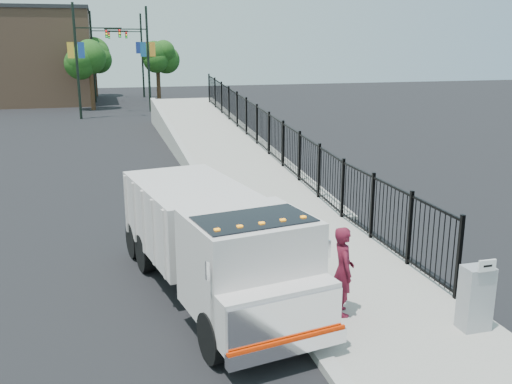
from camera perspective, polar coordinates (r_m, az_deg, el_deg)
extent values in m
plane|color=black|center=(13.25, 1.21, -9.18)|extent=(120.00, 120.00, 0.00)
cube|color=#9E998E|center=(12.23, 12.81, -11.42)|extent=(3.55, 12.00, 0.12)
cube|color=#ADAAA3|center=(11.50, 4.08, -12.71)|extent=(0.30, 12.00, 0.16)
cube|color=#9E998E|center=(28.67, -3.73, 3.96)|extent=(3.95, 24.06, 3.19)
cube|color=black|center=(25.03, 1.29, 4.48)|extent=(0.10, 28.00, 1.80)
cube|color=black|center=(12.75, -4.74, -7.76)|extent=(2.02, 6.30, 0.20)
cube|color=silver|center=(10.60, -0.75, -7.17)|extent=(2.48, 2.37, 1.83)
cube|color=silver|center=(9.85, 2.11, -11.89)|extent=(2.23, 1.02, 0.92)
cube|color=silver|center=(9.59, 3.06, -12.71)|extent=(2.09, 0.45, 0.78)
cube|color=silver|center=(9.75, 3.24, -15.28)|extent=(2.19, 0.56, 0.26)
cube|color=red|center=(9.68, 3.25, -14.57)|extent=(2.17, 0.44, 0.06)
cube|color=black|center=(10.21, -0.23, -4.74)|extent=(2.20, 1.53, 0.78)
cube|color=silver|center=(13.50, -6.63, -2.38)|extent=(2.85, 4.18, 1.56)
cube|color=silver|center=(9.25, -4.87, -7.84)|extent=(0.06, 0.06, 0.32)
cube|color=silver|center=(10.22, 7.29, -5.67)|extent=(0.06, 0.06, 0.32)
cube|color=orange|center=(9.50, -3.92, -3.84)|extent=(0.10, 0.09, 0.06)
cube|color=orange|center=(9.65, -1.63, -3.51)|extent=(0.10, 0.09, 0.06)
cube|color=orange|center=(9.81, 0.57, -3.19)|extent=(0.10, 0.09, 0.06)
cube|color=orange|center=(9.99, 2.70, -2.87)|extent=(0.10, 0.09, 0.06)
cube|color=orange|center=(10.19, 4.75, -2.56)|extent=(0.10, 0.09, 0.06)
cylinder|color=black|center=(10.15, -4.27, -14.31)|extent=(0.45, 0.95, 0.92)
cylinder|color=black|center=(10.90, 5.42, -12.16)|extent=(0.45, 0.95, 0.92)
cylinder|color=black|center=(14.06, -10.98, -6.00)|extent=(0.45, 0.95, 0.92)
cylinder|color=black|center=(14.61, -3.64, -4.94)|extent=(0.45, 0.95, 0.92)
cylinder|color=black|center=(14.98, -11.97, -4.74)|extent=(0.45, 0.95, 0.92)
cylinder|color=black|center=(15.50, -5.04, -3.79)|extent=(0.45, 0.95, 0.92)
imported|color=maroon|center=(11.43, 8.70, -7.80)|extent=(0.53, 0.72, 1.81)
cube|color=gray|center=(11.60, 21.10, -9.85)|extent=(0.55, 0.40, 1.25)
cube|color=white|center=(11.16, 22.11, -6.84)|extent=(0.35, 0.04, 0.22)
ellipsoid|color=silver|center=(12.04, 6.96, -11.01)|extent=(0.37, 0.37, 0.09)
cylinder|color=black|center=(42.85, -17.48, 12.30)|extent=(0.18, 0.18, 8.00)
cube|color=black|center=(42.81, -15.51, 15.53)|extent=(3.20, 0.08, 0.08)
cube|color=black|center=(42.83, -13.48, 15.18)|extent=(0.18, 0.22, 0.60)
cube|color=#1C4598|center=(42.82, -17.08, 13.41)|extent=(0.45, 0.04, 1.10)
cube|color=yellow|center=(42.84, -18.04, 13.33)|extent=(0.45, 0.04, 1.10)
cylinder|color=black|center=(46.28, -10.72, 12.85)|extent=(0.18, 0.18, 8.00)
cube|color=black|center=(46.16, -12.91, 15.60)|extent=(3.20, 0.08, 0.08)
cube|color=black|center=(46.11, -14.74, 15.05)|extent=(0.18, 0.22, 0.60)
cube|color=orange|center=(46.29, -10.32, 13.86)|extent=(0.45, 0.04, 1.10)
cube|color=#1F5D8E|center=(46.24, -11.21, 13.82)|extent=(0.45, 0.04, 1.10)
cylinder|color=black|center=(54.46, -16.00, 12.81)|extent=(0.18, 0.18, 8.00)
cube|color=black|center=(54.47, -14.44, 15.33)|extent=(3.20, 0.08, 0.08)
cube|color=black|center=(54.51, -12.85, 15.06)|extent=(0.18, 0.22, 0.60)
cube|color=#1C2FA4|center=(54.45, -15.69, 13.67)|extent=(0.45, 0.04, 1.10)
cube|color=#C65211|center=(54.45, -16.44, 13.62)|extent=(0.45, 0.04, 1.10)
cylinder|color=black|center=(58.33, -11.31, 13.18)|extent=(0.18, 0.18, 8.00)
cube|color=black|center=(58.22, -13.05, 15.35)|extent=(3.20, 0.08, 0.08)
cube|color=black|center=(58.17, -14.49, 14.92)|extent=(0.18, 0.22, 0.60)
cube|color=#C7562A|center=(58.34, -10.99, 13.98)|extent=(0.45, 0.04, 1.10)
cube|color=#233B9E|center=(58.29, -11.70, 13.95)|extent=(0.45, 0.04, 1.10)
cylinder|color=#382314|center=(48.40, -16.05, 9.77)|extent=(0.36, 0.36, 3.20)
sphere|color=#194714|center=(48.28, -16.26, 12.60)|extent=(2.77, 2.77, 2.77)
cylinder|color=#382314|center=(51.99, -9.72, 10.44)|extent=(0.36, 0.36, 3.20)
sphere|color=#194714|center=(51.87, -9.83, 13.08)|extent=(2.24, 2.24, 2.24)
cylinder|color=#382314|center=(60.75, -15.76, 10.70)|extent=(0.36, 0.36, 3.20)
sphere|color=#194714|center=(60.64, -15.93, 12.96)|extent=(3.23, 3.23, 3.23)
cube|color=#8C664C|center=(55.90, -21.40, 12.41)|extent=(10.00, 10.00, 8.00)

